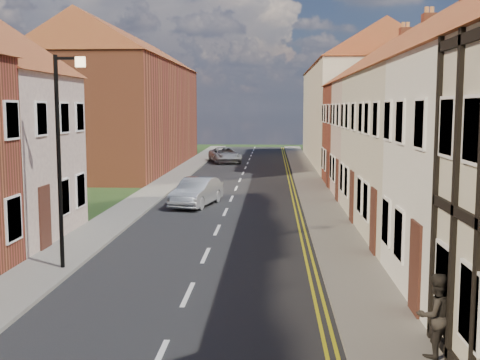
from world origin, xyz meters
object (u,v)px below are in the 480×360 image
lamppost (62,148)px  pedestrian_right_b (436,315)px  car_mid (197,192)px  car_distant (225,155)px

lamppost → pedestrian_right_b: (8.91, -5.75, -2.64)m
car_mid → car_distant: size_ratio=0.84×
car_mid → lamppost: bearing=-88.4°
pedestrian_right_b → car_distant: bearing=-96.5°
lamppost → car_distant: size_ratio=1.25×
lamppost → pedestrian_right_b: bearing=-32.8°
car_mid → pedestrian_right_b: pedestrian_right_b is taller
car_mid → pedestrian_right_b: 18.66m
lamppost → car_distant: (1.86, 34.31, -2.87)m
car_distant → car_mid: bearing=-103.9°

